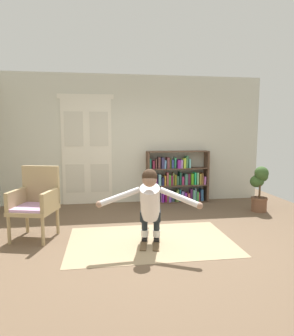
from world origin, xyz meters
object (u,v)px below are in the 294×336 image
object	(u,v)px
skis_pair	(151,239)
person_skier	(150,201)
wicker_chair	(36,201)
potted_plant	(259,186)
bookshelf	(176,179)

from	to	relation	value
skis_pair	person_skier	bearing A→B (deg)	-101.72
skis_pair	person_skier	size ratio (longest dim) A/B	0.61
wicker_chair	potted_plant	xyz separation A→B (m)	(4.22, 0.94, -0.06)
bookshelf	wicker_chair	world-z (taller)	bookshelf
wicker_chair	skis_pair	distance (m)	1.87
bookshelf	potted_plant	distance (m)	1.81
bookshelf	person_skier	world-z (taller)	bookshelf
wicker_chair	potted_plant	size ratio (longest dim) A/B	1.18
wicker_chair	person_skier	xyz separation A→B (m)	(1.69, -0.63, 0.08)
bookshelf	potted_plant	bearing A→B (deg)	-33.59
wicker_chair	skis_pair	xyz separation A→B (m)	(1.73, -0.42, -0.56)
wicker_chair	person_skier	world-z (taller)	person_skier
bookshelf	skis_pair	xyz separation A→B (m)	(-0.98, -2.36, -0.51)
potted_plant	skis_pair	world-z (taller)	potted_plant
bookshelf	skis_pair	distance (m)	2.61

